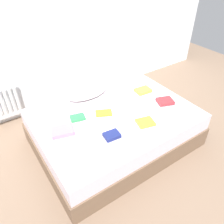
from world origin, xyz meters
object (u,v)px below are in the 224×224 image
at_px(textbook_white, 83,151).
at_px(textbook_orange, 104,113).
at_px(textbook_lime, 143,90).
at_px(textbook_red, 165,101).
at_px(bed, 114,128).
at_px(pillow, 87,92).
at_px(textbook_green, 78,118).
at_px(textbook_navy, 112,135).
at_px(textbook_pink, 62,131).
at_px(textbook_yellow, 145,122).

height_order(textbook_white, textbook_orange, textbook_white).
bearing_deg(textbook_lime, textbook_red, -75.23).
bearing_deg(textbook_white, bed, -13.36).
relative_size(pillow, textbook_green, 3.35).
distance_m(bed, textbook_orange, 0.30).
relative_size(bed, textbook_navy, 11.51).
xyz_separation_m(textbook_green, textbook_orange, (0.32, -0.10, -0.00)).
xyz_separation_m(textbook_green, textbook_navy, (0.17, -0.50, 0.01)).
distance_m(textbook_red, textbook_navy, 0.98).
bearing_deg(textbook_green, textbook_pink, -138.29).
bearing_deg(textbook_green, textbook_red, -3.07).
bearing_deg(pillow, textbook_lime, -26.03).
height_order(textbook_red, textbook_green, textbook_red).
bearing_deg(textbook_red, textbook_lime, 119.93).
bearing_deg(pillow, textbook_navy, -101.59).
height_order(textbook_pink, textbook_navy, textbook_pink).
xyz_separation_m(pillow, textbook_orange, (-0.03, -0.47, -0.05)).
distance_m(bed, textbook_red, 0.77).
xyz_separation_m(textbook_yellow, textbook_white, (-0.83, 0.01, 0.00)).
xyz_separation_m(textbook_white, textbook_orange, (0.52, 0.43, -0.01)).
xyz_separation_m(textbook_red, textbook_lime, (-0.06, 0.38, 0.00)).
xyz_separation_m(pillow, textbook_white, (-0.55, -0.90, -0.05)).
relative_size(textbook_red, textbook_lime, 0.96).
bearing_deg(textbook_red, pillow, 157.35).
bearing_deg(textbook_lime, bed, -159.11).
bearing_deg(pillow, bed, -80.02).
distance_m(pillow, textbook_navy, 0.90).
height_order(textbook_pink, textbook_lime, textbook_pink).
distance_m(bed, textbook_lime, 0.71).
distance_m(textbook_white, textbook_pink, 0.39).
xyz_separation_m(bed, textbook_navy, (-0.27, -0.35, 0.28)).
distance_m(pillow, textbook_lime, 0.80).
height_order(textbook_white, textbook_navy, textbook_navy).
bearing_deg(textbook_red, textbook_navy, -150.99).
bearing_deg(pillow, textbook_red, -42.86).
bearing_deg(bed, textbook_navy, -128.14).
xyz_separation_m(bed, textbook_white, (-0.64, -0.37, 0.27)).
bearing_deg(textbook_white, pillow, 15.26).
bearing_deg(textbook_yellow, textbook_green, 154.17).
distance_m(textbook_pink, textbook_green, 0.29).
bearing_deg(textbook_orange, textbook_lime, 36.22).
relative_size(bed, textbook_white, 10.89).
bearing_deg(textbook_yellow, textbook_lime, 66.32).
bearing_deg(bed, textbook_orange, 154.69).
relative_size(textbook_pink, textbook_navy, 1.41).
bearing_deg(textbook_navy, textbook_orange, 75.10).
height_order(textbook_white, textbook_green, textbook_white).
xyz_separation_m(textbook_red, textbook_navy, (-0.97, -0.15, 0.00)).
bearing_deg(textbook_white, textbook_navy, -39.82).
xyz_separation_m(textbook_red, textbook_orange, (-0.81, 0.26, -0.01)).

